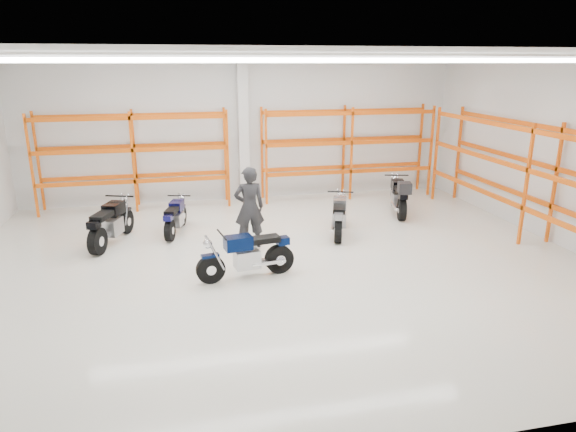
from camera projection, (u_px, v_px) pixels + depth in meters
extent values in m
plane|color=silver|center=(280.00, 264.00, 11.57)|extent=(14.00, 14.00, 0.00)
cube|color=silver|center=(243.00, 130.00, 16.53)|extent=(14.00, 0.02, 4.50)
cube|color=silver|center=(396.00, 275.00, 5.31)|extent=(14.00, 0.02, 4.50)
cube|color=silver|center=(564.00, 153.00, 12.36)|extent=(0.02, 12.00, 4.50)
cube|color=white|center=(279.00, 55.00, 10.27)|extent=(14.00, 12.00, 0.02)
cube|color=white|center=(320.00, 59.00, 7.50)|extent=(10.00, 0.22, 0.10)
cube|color=white|center=(275.00, 60.00, 10.77)|extent=(10.00, 0.22, 0.10)
cube|color=white|center=(253.00, 61.00, 13.57)|extent=(10.00, 0.22, 0.10)
cylinder|color=black|center=(211.00, 269.00, 10.47)|extent=(0.61, 0.22, 0.60)
cylinder|color=black|center=(279.00, 259.00, 11.00)|extent=(0.64, 0.28, 0.62)
cylinder|color=silver|center=(211.00, 269.00, 10.47)|extent=(0.22, 0.17, 0.20)
cylinder|color=silver|center=(279.00, 259.00, 11.00)|extent=(0.25, 0.23, 0.22)
cube|color=#030F33|center=(210.00, 256.00, 10.39)|extent=(0.38, 0.21, 0.06)
cube|color=#B7B7BC|center=(247.00, 259.00, 10.72)|extent=(0.57, 0.44, 0.38)
cube|color=#A5A5AA|center=(264.00, 261.00, 10.88)|extent=(0.71, 0.23, 0.08)
cube|color=#030F33|center=(238.00, 243.00, 10.54)|extent=(0.61, 0.43, 0.28)
cube|color=black|center=(264.00, 239.00, 10.74)|extent=(0.70, 0.40, 0.12)
cube|color=#030F33|center=(283.00, 241.00, 10.91)|extent=(0.29, 0.26, 0.16)
cylinder|color=black|center=(222.00, 235.00, 10.36)|extent=(0.15, 0.70, 0.04)
sphere|color=silver|center=(208.00, 244.00, 10.30)|extent=(0.19, 0.19, 0.19)
cylinder|color=silver|center=(269.00, 263.00, 10.75)|extent=(0.75, 0.21, 0.09)
cylinder|color=black|center=(127.00, 222.00, 13.55)|extent=(0.34, 0.64, 0.64)
cylinder|color=black|center=(98.00, 241.00, 12.03)|extent=(0.40, 0.69, 0.66)
cylinder|color=silver|center=(127.00, 222.00, 13.55)|extent=(0.21, 0.25, 0.21)
cylinder|color=silver|center=(98.00, 241.00, 12.03)|extent=(0.28, 0.29, 0.23)
cube|color=black|center=(126.00, 210.00, 13.46)|extent=(0.28, 0.42, 0.06)
cube|color=#B7B7BC|center=(112.00, 227.00, 12.72)|extent=(0.55, 0.65, 0.40)
cube|color=#A5A5AA|center=(105.00, 236.00, 12.37)|extent=(0.37, 0.75, 0.09)
cube|color=black|center=(114.00, 209.00, 12.79)|extent=(0.54, 0.68, 0.30)
cube|color=black|center=(102.00, 216.00, 12.22)|extent=(0.54, 0.77, 0.13)
cube|color=black|center=(94.00, 225.00, 11.82)|extent=(0.31, 0.34, 0.17)
cylinder|color=black|center=(119.00, 196.00, 13.06)|extent=(0.71, 0.29, 0.04)
sphere|color=silver|center=(125.00, 199.00, 13.42)|extent=(0.20, 0.20, 0.20)
cylinder|color=silver|center=(97.00, 236.00, 12.35)|extent=(0.36, 0.78, 0.10)
cylinder|color=black|center=(182.00, 216.00, 14.24)|extent=(0.24, 0.54, 0.53)
cylinder|color=black|center=(170.00, 231.00, 12.96)|extent=(0.30, 0.57, 0.55)
cylinder|color=silver|center=(182.00, 216.00, 14.24)|extent=(0.17, 0.20, 0.18)
cylinder|color=silver|center=(170.00, 231.00, 12.96)|extent=(0.22, 0.23, 0.20)
cube|color=#0F0E48|center=(182.00, 207.00, 14.16)|extent=(0.21, 0.34, 0.05)
cube|color=#B7B7BC|center=(176.00, 220.00, 13.55)|extent=(0.43, 0.53, 0.34)
cube|color=#A5A5AA|center=(173.00, 227.00, 13.25)|extent=(0.26, 0.63, 0.07)
cube|color=#0F0E48|center=(177.00, 206.00, 13.60)|extent=(0.42, 0.56, 0.25)
cube|color=black|center=(172.00, 211.00, 13.13)|extent=(0.41, 0.63, 0.11)
cube|color=#0F0E48|center=(168.00, 218.00, 12.79)|extent=(0.25, 0.27, 0.14)
cylinder|color=black|center=(179.00, 196.00, 13.83)|extent=(0.61, 0.19, 0.03)
sphere|color=silver|center=(182.00, 198.00, 14.13)|extent=(0.17, 0.17, 0.17)
cylinder|color=silver|center=(167.00, 227.00, 13.22)|extent=(0.25, 0.66, 0.08)
cylinder|color=black|center=(340.00, 215.00, 14.25)|extent=(0.31, 0.60, 0.59)
cylinder|color=black|center=(338.00, 231.00, 12.83)|extent=(0.37, 0.64, 0.61)
cylinder|color=silver|center=(340.00, 215.00, 14.25)|extent=(0.20, 0.23, 0.20)
cylinder|color=silver|center=(338.00, 231.00, 12.83)|extent=(0.26, 0.27, 0.22)
cube|color=gray|center=(340.00, 204.00, 14.16)|extent=(0.26, 0.39, 0.06)
cube|color=#B7B7BC|center=(339.00, 219.00, 13.48)|extent=(0.51, 0.61, 0.38)
cube|color=#A5A5AA|center=(339.00, 227.00, 13.15)|extent=(0.34, 0.69, 0.08)
cube|color=gray|center=(340.00, 203.00, 13.54)|extent=(0.50, 0.64, 0.28)
cube|color=black|center=(339.00, 209.00, 13.01)|extent=(0.50, 0.72, 0.12)
cube|color=gray|center=(339.00, 216.00, 12.64)|extent=(0.29, 0.32, 0.16)
cylinder|color=black|center=(341.00, 192.00, 13.80)|extent=(0.67, 0.27, 0.04)
sphere|color=silver|center=(341.00, 195.00, 14.13)|extent=(0.19, 0.19, 0.19)
cylinder|color=silver|center=(332.00, 227.00, 13.13)|extent=(0.33, 0.73, 0.09)
cylinder|color=black|center=(394.00, 196.00, 16.13)|extent=(0.28, 0.63, 0.62)
cylinder|color=black|center=(402.00, 210.00, 14.66)|extent=(0.35, 0.66, 0.64)
cylinder|color=silver|center=(394.00, 196.00, 16.13)|extent=(0.19, 0.24, 0.21)
cylinder|color=silver|center=(402.00, 210.00, 14.66)|extent=(0.26, 0.27, 0.23)
cube|color=black|center=(394.00, 187.00, 16.04)|extent=(0.25, 0.40, 0.06)
cube|color=#B7B7BC|center=(398.00, 199.00, 15.33)|extent=(0.50, 0.61, 0.39)
cube|color=#A5A5AA|center=(400.00, 206.00, 14.99)|extent=(0.31, 0.73, 0.08)
cube|color=black|center=(398.00, 185.00, 15.40)|extent=(0.49, 0.65, 0.29)
cube|color=black|center=(401.00, 190.00, 14.85)|extent=(0.47, 0.73, 0.12)
cube|color=black|center=(403.00, 196.00, 14.46)|extent=(0.29, 0.32, 0.16)
cylinder|color=black|center=(397.00, 175.00, 15.66)|extent=(0.70, 0.22, 0.04)
sphere|color=silver|center=(395.00, 178.00, 16.01)|extent=(0.20, 0.20, 0.20)
cylinder|color=silver|center=(394.00, 206.00, 14.96)|extent=(0.29, 0.77, 0.09)
cube|color=black|center=(405.00, 188.00, 14.26)|extent=(0.44, 0.47, 0.31)
imported|color=black|center=(249.00, 208.00, 12.35)|extent=(0.75, 0.50, 2.00)
cube|color=white|center=(243.00, 131.00, 16.36)|extent=(0.32, 0.32, 4.50)
cube|color=#FF4A00|center=(38.00, 162.00, 15.36)|extent=(0.07, 0.07, 3.00)
cube|color=#FF4A00|center=(31.00, 167.00, 14.61)|extent=(0.07, 0.07, 3.00)
cube|color=#FF4A00|center=(135.00, 158.00, 15.94)|extent=(0.07, 0.07, 3.00)
cube|color=#FF4A00|center=(133.00, 163.00, 15.19)|extent=(0.07, 0.07, 3.00)
cube|color=#FF4A00|center=(225.00, 155.00, 16.51)|extent=(0.07, 0.07, 3.00)
cube|color=#FF4A00|center=(228.00, 159.00, 15.76)|extent=(0.07, 0.07, 3.00)
cube|color=#FF4A00|center=(137.00, 176.00, 16.10)|extent=(5.60, 0.07, 0.12)
cube|color=#FF4A00|center=(135.00, 181.00, 15.35)|extent=(5.60, 0.07, 0.12)
cube|color=#FF4A00|center=(134.00, 146.00, 15.83)|extent=(5.60, 0.07, 0.12)
cube|color=#FF4A00|center=(132.00, 150.00, 15.08)|extent=(5.60, 0.07, 0.12)
cube|color=#FF4A00|center=(131.00, 115.00, 15.56)|extent=(5.60, 0.07, 0.12)
cube|color=#FF4A00|center=(129.00, 118.00, 14.81)|extent=(5.60, 0.07, 0.12)
cube|color=#FF4A00|center=(262.00, 153.00, 16.76)|extent=(0.07, 0.07, 3.00)
cube|color=#FF4A00|center=(266.00, 158.00, 16.01)|extent=(0.07, 0.07, 3.00)
cube|color=#FF4A00|center=(344.00, 150.00, 17.34)|extent=(0.07, 0.07, 3.00)
cube|color=#FF4A00|center=(351.00, 154.00, 16.59)|extent=(0.07, 0.07, 3.00)
cube|color=#FF4A00|center=(420.00, 147.00, 17.91)|extent=(0.07, 0.07, 3.00)
cube|color=#FF4A00|center=(431.00, 151.00, 17.16)|extent=(0.07, 0.07, 3.00)
cube|color=#FF4A00|center=(343.00, 167.00, 17.50)|extent=(5.60, 0.07, 0.12)
cube|color=#FF4A00|center=(351.00, 171.00, 16.75)|extent=(5.60, 0.07, 0.12)
cube|color=#FF4A00|center=(344.00, 139.00, 17.23)|extent=(5.60, 0.07, 0.12)
cube|color=#FF4A00|center=(352.00, 143.00, 16.48)|extent=(5.60, 0.07, 0.12)
cube|color=#FF4A00|center=(345.00, 111.00, 16.96)|extent=(5.60, 0.07, 0.12)
cube|color=#FF4A00|center=(353.00, 113.00, 16.21)|extent=(5.60, 0.07, 0.12)
cube|color=#FF4A00|center=(555.00, 184.00, 12.55)|extent=(0.07, 0.07, 3.00)
cube|color=#FF4A00|center=(526.00, 186.00, 12.39)|extent=(0.07, 0.07, 3.00)
cube|color=#FF4A00|center=(458.00, 153.00, 16.76)|extent=(0.07, 0.07, 3.00)
cube|color=#FF4A00|center=(436.00, 154.00, 16.60)|extent=(0.07, 0.07, 3.00)
cube|color=#FF4A00|center=(552.00, 206.00, 12.72)|extent=(0.07, 9.00, 0.12)
cube|color=#FF4A00|center=(523.00, 208.00, 12.55)|extent=(0.07, 9.00, 0.12)
cube|color=#FF4A00|center=(557.00, 169.00, 12.45)|extent=(0.07, 9.00, 0.12)
cube|color=#FF4A00|center=(528.00, 170.00, 12.28)|extent=(0.07, 9.00, 0.12)
cube|color=#FF4A00|center=(563.00, 130.00, 12.18)|extent=(0.07, 9.00, 0.12)
cube|color=#FF4A00|center=(534.00, 131.00, 12.01)|extent=(0.07, 9.00, 0.12)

